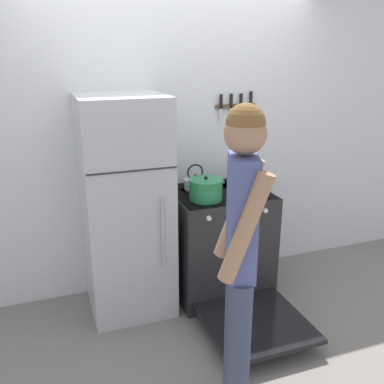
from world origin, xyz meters
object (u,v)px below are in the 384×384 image
object	(u,v)px
tea_kettle	(195,182)
stove_range	(220,244)
dutch_oven_pot	(206,189)
refrigerator	(126,208)
person	(241,250)
utensil_jar	(234,176)

from	to	relation	value
tea_kettle	stove_range	bearing A→B (deg)	-46.76
stove_range	dutch_oven_pot	bearing A→B (deg)	-151.16
dutch_oven_pot	refrigerator	bearing A→B (deg)	164.91
tea_kettle	person	size ratio (longest dim) A/B	0.13
refrigerator	utensil_jar	distance (m)	1.00
refrigerator	person	world-z (taller)	person
refrigerator	utensil_jar	bearing A→B (deg)	6.84
dutch_oven_pot	person	distance (m)	1.14
dutch_oven_pot	tea_kettle	bearing A→B (deg)	87.05
refrigerator	utensil_jar	world-z (taller)	refrigerator
stove_range	utensil_jar	bearing A→B (deg)	42.57
tea_kettle	utensil_jar	distance (m)	0.36
tea_kettle	refrigerator	bearing A→B (deg)	-169.82
stove_range	utensil_jar	distance (m)	0.60
tea_kettle	utensil_jar	xyz separation A→B (m)	(0.36, 0.01, 0.02)
dutch_oven_pot	person	size ratio (longest dim) A/B	0.17
dutch_oven_pot	person	xyz separation A→B (m)	(-0.24, -1.11, 0.03)
stove_range	tea_kettle	world-z (taller)	tea_kettle
stove_range	dutch_oven_pot	size ratio (longest dim) A/B	4.55
stove_range	dutch_oven_pot	world-z (taller)	dutch_oven_pot
stove_range	tea_kettle	size ratio (longest dim) A/B	6.13
stove_range	dutch_oven_pot	distance (m)	0.58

